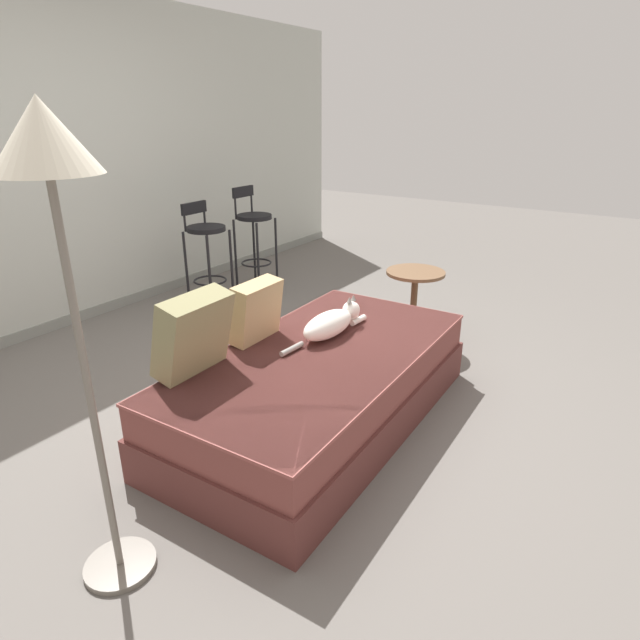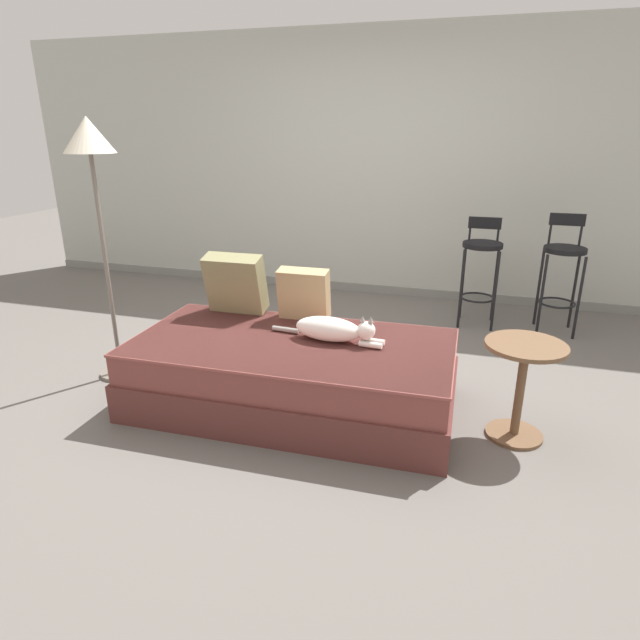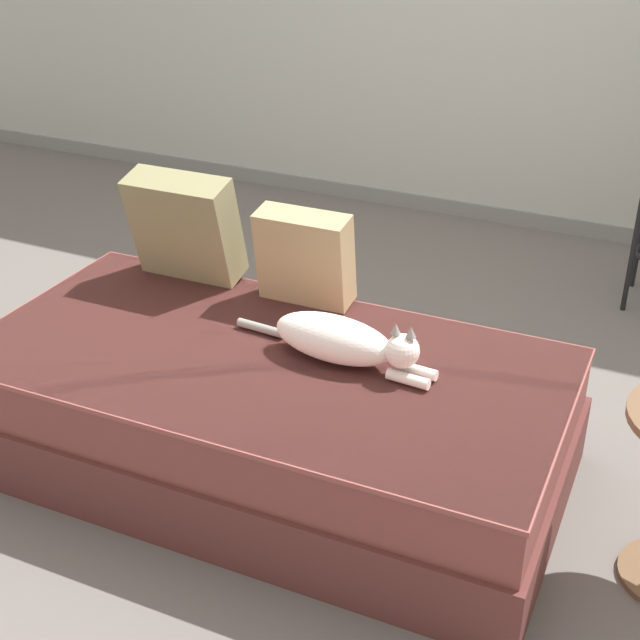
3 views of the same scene
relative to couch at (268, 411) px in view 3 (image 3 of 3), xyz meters
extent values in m
plane|color=#66605B|center=(0.00, 0.40, -0.23)|extent=(16.00, 16.00, 0.00)
cube|color=gray|center=(0.00, 2.60, -0.18)|extent=(8.00, 0.02, 0.09)
cube|color=brown|center=(0.00, 0.00, -0.10)|extent=(2.01, 1.06, 0.24)
cube|color=brown|center=(0.00, 0.00, 0.12)|extent=(1.97, 1.02, 0.20)
cube|color=brown|center=(0.00, 0.00, 0.21)|extent=(1.98, 1.03, 0.02)
cube|color=#847F56|center=(-0.56, 0.40, 0.43)|extent=(0.41, 0.25, 0.43)
cube|color=tan|center=(-0.06, 0.41, 0.40)|extent=(0.34, 0.18, 0.36)
ellipsoid|color=white|center=(0.21, 0.08, 0.29)|extent=(0.43, 0.20, 0.15)
sphere|color=white|center=(0.45, 0.06, 0.31)|extent=(0.11, 0.11, 0.11)
cone|color=gray|center=(0.43, 0.06, 0.39)|extent=(0.03, 0.03, 0.04)
cone|color=gray|center=(0.48, 0.06, 0.39)|extent=(0.03, 0.03, 0.04)
cylinder|color=white|center=(0.49, 0.03, 0.24)|extent=(0.14, 0.05, 0.04)
cylinder|color=white|center=(0.49, 0.09, 0.24)|extent=(0.14, 0.05, 0.04)
cylinder|color=gray|center=(-0.09, 0.13, 0.24)|extent=(0.18, 0.04, 0.03)
cylinder|color=black|center=(0.94, 1.76, 0.13)|extent=(0.02, 0.02, 0.71)
camera|label=1|loc=(-2.27, -1.48, 1.49)|focal=30.00mm
camera|label=2|loc=(1.04, -2.87, 1.46)|focal=30.00mm
camera|label=3|loc=(1.25, -2.21, 1.70)|focal=50.00mm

